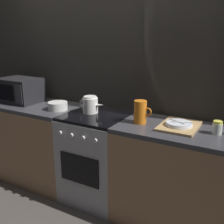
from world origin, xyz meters
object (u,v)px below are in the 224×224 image
dish_pile (179,125)px  kettle (90,105)px  stove_unit (97,157)px  pitcher (140,112)px  microwave (20,90)px  spice_jar (217,128)px  mixing_bowl (58,106)px

dish_pile → kettle: bearing=-180.0°
stove_unit → pitcher: size_ratio=4.50×
microwave → dish_pile: 1.84m
spice_jar → mixing_bowl: bearing=-177.6°
mixing_bowl → pitcher: bearing=1.1°
dish_pile → spice_jar: (0.30, -0.01, 0.03)m
pitcher → spice_jar: pitcher is taller
kettle → mixing_bowl: bearing=-168.3°
spice_jar → kettle: bearing=179.6°
stove_unit → spice_jar: bearing=1.0°
microwave → dish_pile: bearing=0.6°
pitcher → dish_pile: pitcher is taller
mixing_bowl → dish_pile: bearing=3.4°
mixing_bowl → spice_jar: bearing=2.4°
kettle → mixing_bowl: (-0.35, -0.07, -0.04)m
kettle → pitcher: size_ratio=1.42×
stove_unit → dish_pile: size_ratio=2.25×
mixing_bowl → dish_pile: size_ratio=0.50×
microwave → mixing_bowl: (0.59, -0.06, -0.10)m
microwave → spice_jar: microwave is taller
microwave → spice_jar: (2.13, 0.01, -0.08)m
stove_unit → dish_pile: 0.93m
spice_jar → stove_unit: bearing=-179.0°
spice_jar → microwave: bearing=-179.8°
kettle → dish_pile: bearing=0.0°
stove_unit → pitcher: (0.47, -0.03, 0.55)m
mixing_bowl → dish_pile: mixing_bowl is taller
stove_unit → kettle: 0.54m
kettle → pitcher: 0.56m
kettle → dish_pile: size_ratio=0.71×
stove_unit → kettle: (-0.08, 0.03, 0.53)m
stove_unit → microwave: 1.19m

